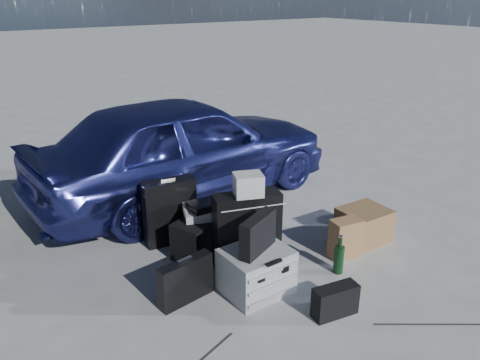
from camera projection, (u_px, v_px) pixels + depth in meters
The scene contains 16 objects.
ground at pixel (283, 287), 3.85m from camera, with size 60.00×60.00×0.00m, color beige.
car at pixel (184, 147), 5.36m from camera, with size 1.43×3.55×1.21m, color #333992.
pelican_case at pixel (256, 271), 3.73m from camera, with size 0.51×0.42×0.37m, color #A8ACAE.
laptop_bag at pixel (258, 234), 3.61m from camera, with size 0.40×0.10×0.30m, color black.
briefcase at pixel (186, 281), 3.62m from camera, with size 0.46×0.10×0.36m, color black.
suitcase_left at pixel (170, 211), 4.44m from camera, with size 0.49×0.18×0.64m, color black.
suitcase_right at pixel (247, 231), 4.04m from camera, with size 0.57×0.21×0.69m, color black.
white_carton at pixel (248, 185), 3.86m from camera, with size 0.23×0.19×0.19m, color beige.
duffel_bag at pixel (207, 232), 4.37m from camera, with size 0.71×0.30×0.35m, color black.
flat_box_white at pixel (207, 211), 4.28m from camera, with size 0.42×0.32×0.07m, color beige.
flat_box_black at pixel (206, 205), 4.24m from camera, with size 0.30×0.21×0.06m, color black.
kraft_bag at pixel (345, 238), 4.23m from camera, with size 0.28×0.17×0.37m, color #A47C47.
cardboard_box at pixel (364, 225), 4.52m from camera, with size 0.44×0.38×0.33m, color olive.
plastic_bag at pixel (371, 213), 4.95m from camera, with size 0.30×0.26×0.17m, color white.
messenger_bag at pixel (335, 301), 3.48m from camera, with size 0.35×0.13×0.24m, color black.
green_bottle at pixel (339, 255), 3.99m from camera, with size 0.09×0.09×0.34m, color black.
Camera 1 is at (-2.14, -2.46, 2.26)m, focal length 35.00 mm.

